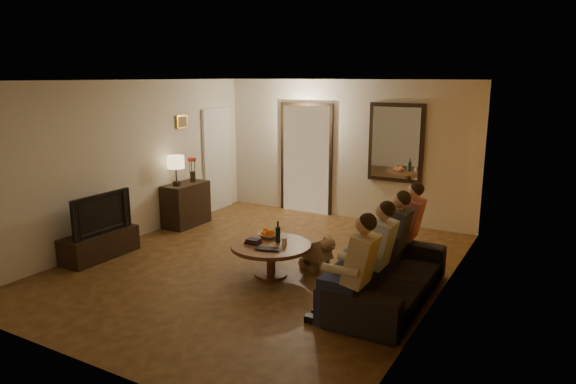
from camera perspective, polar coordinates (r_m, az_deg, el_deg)
The scene contains 33 objects.
floor at distance 7.48m, azimuth -3.17°, elevation -8.07°, with size 5.00×6.00×0.01m, color #402911.
ceiling at distance 6.99m, azimuth -3.43°, elevation 12.28°, with size 5.00×6.00×0.01m, color white.
back_wall at distance 9.74m, azimuth 6.31°, elevation 4.68°, with size 5.00×0.02×2.60m, color beige.
front_wall at distance 4.94m, azimuth -22.47°, elevation -4.15°, with size 5.00×0.02×2.60m, color beige.
left_wall at distance 8.71m, azimuth -17.30°, elevation 3.23°, with size 0.02×6.00×2.60m, color beige.
right_wall at distance 6.16m, azimuth 16.67°, elevation -0.49°, with size 0.02×6.00×2.60m, color beige.
orange_accent at distance 6.17m, azimuth 16.58°, elevation -0.48°, with size 0.01×6.00×2.60m, color orange.
kitchen_doorway at distance 10.10m, azimuth 2.05°, elevation 3.60°, with size 1.00×0.06×2.10m, color #FFE0A5.
door_trim at distance 10.09m, azimuth 2.02°, elevation 3.60°, with size 1.12×0.04×2.22m, color black.
fridge_glimpse at distance 10.02m, azimuth 3.32°, elevation 2.64°, with size 0.45×0.03×1.70m, color silver.
mirror_frame at distance 9.33m, azimuth 11.91°, elevation 5.37°, with size 1.00×0.05×1.40m, color black.
mirror_glass at distance 9.31m, azimuth 11.85°, elevation 5.36°, with size 0.86×0.02×1.26m, color white.
white_door at distance 10.42m, azimuth -7.85°, elevation 3.60°, with size 0.06×0.85×2.04m, color white.
framed_art at distance 9.55m, azimuth -11.70°, elevation 7.66°, with size 0.03×0.28×0.24m, color #B28C33.
art_canvas at distance 9.54m, azimuth -11.63°, elevation 7.66°, with size 0.01×0.22×0.18m, color brown.
dresser at distance 9.47m, azimuth -11.27°, elevation -1.35°, with size 0.45×0.87×0.78m, color black.
table_lamp at distance 9.17m, azimuth -12.33°, elevation 2.35°, with size 0.30×0.30×0.54m, color beige, non-canonical shape.
flower_vase at distance 9.50m, azimuth -10.56°, elevation 2.48°, with size 0.14×0.14×0.44m, color #AC1F12, non-canonical shape.
tv_stand at distance 8.20m, azimuth -20.18°, elevation -5.53°, with size 0.45×1.17×0.39m, color black.
tv at distance 8.06m, azimuth -20.45°, elevation -2.19°, with size 0.14×1.04×0.60m, color black.
sofa at distance 6.37m, azimuth 11.31°, elevation -9.04°, with size 0.85×2.18×0.64m, color black.
person_a at distance 5.50m, azimuth 7.44°, elevation -9.28°, with size 0.60×0.40×1.20m, color tan, non-canonical shape.
person_b at distance 6.03m, azimuth 9.62°, elevation -7.36°, with size 0.60×0.40×1.20m, color tan, non-canonical shape.
person_c at distance 6.57m, azimuth 11.42°, elevation -5.74°, with size 0.60×0.40×1.20m, color tan, non-canonical shape.
person_d at distance 7.12m, azimuth 12.94°, elevation -4.37°, with size 0.60×0.40×1.20m, color tan, non-canonical shape.
dog at distance 7.17m, azimuth 3.18°, elevation -6.61°, with size 0.56×0.24×0.56m, color #A16D4A, non-canonical shape.
coffee_table at distance 7.01m, azimuth -1.89°, elevation -7.53°, with size 1.09×1.09×0.45m, color #5E2D1C.
bowl at distance 7.19m, azimuth -2.22°, elevation -4.84°, with size 0.26×0.26×0.06m, color white.
oranges at distance 7.17m, azimuth -2.23°, elevation -4.32°, with size 0.20×0.20×0.08m, color orange, non-canonical shape.
wine_bottle at distance 6.95m, azimuth -1.13°, elevation -4.41°, with size 0.07×0.07×0.31m, color black, non-canonical shape.
wine_glass at distance 6.87m, azimuth -0.40°, elevation -5.52°, with size 0.06×0.06×0.10m, color silver.
book_stack at distance 6.96m, azimuth -3.89°, elevation -5.45°, with size 0.20×0.15×0.07m, color black, non-canonical shape.
laptop at distance 6.66m, azimuth -2.43°, elevation -6.48°, with size 0.33×0.21×0.03m, color black.
Camera 1 is at (3.79, -5.87, 2.65)m, focal length 32.00 mm.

